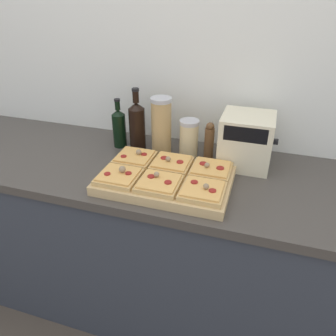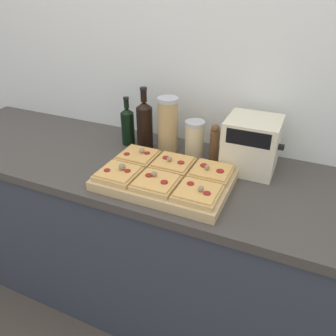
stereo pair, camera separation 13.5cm
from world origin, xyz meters
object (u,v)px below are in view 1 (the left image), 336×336
object	(u,v)px
wine_bottle	(137,125)
pepper_mill	(209,141)
grain_jar_tall	(161,126)
grain_jar_short	(189,138)
cutting_board	(166,180)
olive_oil_bottle	(119,127)
toaster_oven	(246,140)

from	to	relation	value
wine_bottle	pepper_mill	xyz separation A→B (m)	(0.36, -0.00, -0.04)
grain_jar_tall	grain_jar_short	world-z (taller)	grain_jar_tall
grain_jar_tall	wine_bottle	bearing A→B (deg)	180.00
pepper_mill	cutting_board	bearing A→B (deg)	-113.98
cutting_board	grain_jar_tall	distance (m)	0.32
olive_oil_bottle	pepper_mill	distance (m)	0.45
olive_oil_bottle	grain_jar_short	world-z (taller)	olive_oil_bottle
cutting_board	grain_jar_short	bearing A→B (deg)	84.69
wine_bottle	pepper_mill	world-z (taller)	wine_bottle
cutting_board	toaster_oven	bearing A→B (deg)	43.66
wine_bottle	toaster_oven	xyz separation A→B (m)	(0.52, -0.00, -0.01)
grain_jar_short	pepper_mill	bearing A→B (deg)	0.00
wine_bottle	grain_jar_short	bearing A→B (deg)	-0.00
cutting_board	toaster_oven	size ratio (longest dim) A/B	2.15
grain_jar_short	pepper_mill	size ratio (longest dim) A/B	0.99
pepper_mill	toaster_oven	size ratio (longest dim) A/B	0.73
olive_oil_bottle	toaster_oven	distance (m)	0.62
wine_bottle	grain_jar_tall	world-z (taller)	wine_bottle
olive_oil_bottle	grain_jar_tall	xyz separation A→B (m)	(0.22, -0.00, 0.04)
olive_oil_bottle	wine_bottle	world-z (taller)	wine_bottle
pepper_mill	grain_jar_short	bearing A→B (deg)	180.00
cutting_board	grain_jar_tall	world-z (taller)	grain_jar_tall
olive_oil_bottle	grain_jar_tall	bearing A→B (deg)	-0.00
olive_oil_bottle	wine_bottle	bearing A→B (deg)	0.00
cutting_board	wine_bottle	size ratio (longest dim) A/B	1.74
grain_jar_short	toaster_oven	bearing A→B (deg)	-0.19
olive_oil_bottle	toaster_oven	xyz separation A→B (m)	(0.62, -0.00, 0.02)
wine_bottle	pepper_mill	bearing A→B (deg)	-0.00
grain_jar_short	grain_jar_tall	bearing A→B (deg)	180.00
grain_jar_short	cutting_board	bearing A→B (deg)	-95.31
cutting_board	grain_jar_tall	size ratio (longest dim) A/B	1.95
cutting_board	wine_bottle	world-z (taller)	wine_bottle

